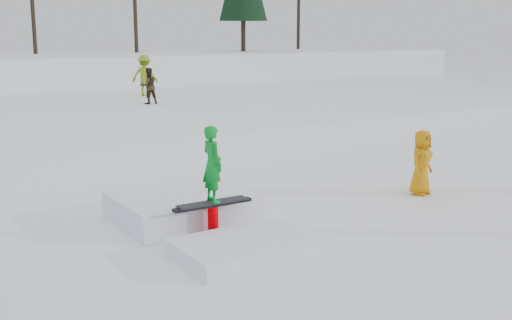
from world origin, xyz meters
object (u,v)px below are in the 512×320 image
walker_olive (149,86)px  walker_ygreen (145,75)px  jib_rail_feature (199,214)px  spectator_yellow (421,162)px

walker_olive → walker_ygreen: bearing=-109.0°
jib_rail_feature → walker_olive: bearing=70.5°
jib_rail_feature → spectator_yellow: bearing=-3.8°
walker_olive → walker_ygreen: size_ratio=0.79×
walker_olive → walker_ygreen: walker_ygreen is taller
spectator_yellow → jib_rail_feature: bearing=157.6°
walker_ygreen → spectator_yellow: walker_ygreen is taller
walker_olive → jib_rail_feature: bearing=71.7°
spectator_yellow → walker_ygreen: bearing=69.9°
walker_ygreen → walker_olive: bearing=109.5°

